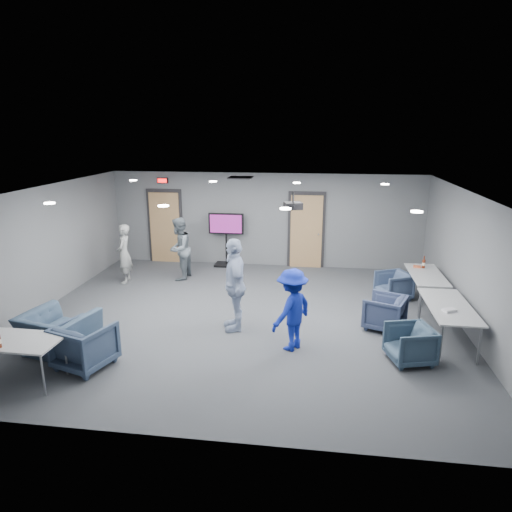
# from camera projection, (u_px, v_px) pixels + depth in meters

# --- Properties ---
(floor) EXTENTS (9.00, 9.00, 0.00)m
(floor) POSITION_uv_depth(u_px,v_px,m) (243.00, 318.00, 9.76)
(floor) COLOR #33363A
(floor) RESTS_ON ground
(ceiling) EXTENTS (9.00, 9.00, 0.00)m
(ceiling) POSITION_uv_depth(u_px,v_px,m) (242.00, 192.00, 9.03)
(ceiling) COLOR silver
(ceiling) RESTS_ON wall_back
(wall_back) EXTENTS (9.00, 0.02, 2.70)m
(wall_back) POSITION_uv_depth(u_px,v_px,m) (265.00, 220.00, 13.21)
(wall_back) COLOR slate
(wall_back) RESTS_ON floor
(wall_front) EXTENTS (9.00, 0.02, 2.70)m
(wall_front) POSITION_uv_depth(u_px,v_px,m) (189.00, 345.00, 5.58)
(wall_front) COLOR slate
(wall_front) RESTS_ON floor
(wall_left) EXTENTS (0.02, 8.00, 2.70)m
(wall_left) POSITION_uv_depth(u_px,v_px,m) (40.00, 249.00, 9.98)
(wall_left) COLOR slate
(wall_left) RESTS_ON floor
(wall_right) EXTENTS (0.02, 8.00, 2.70)m
(wall_right) POSITION_uv_depth(u_px,v_px,m) (472.00, 266.00, 8.81)
(wall_right) COLOR slate
(wall_right) RESTS_ON floor
(door_left) EXTENTS (1.06, 0.17, 2.24)m
(door_left) POSITION_uv_depth(u_px,v_px,m) (165.00, 227.00, 13.63)
(door_left) COLOR black
(door_left) RESTS_ON wall_back
(door_right) EXTENTS (1.06, 0.17, 2.24)m
(door_right) POSITION_uv_depth(u_px,v_px,m) (306.00, 231.00, 13.09)
(door_right) COLOR black
(door_right) RESTS_ON wall_back
(exit_sign) EXTENTS (0.32, 0.08, 0.16)m
(exit_sign) POSITION_uv_depth(u_px,v_px,m) (163.00, 181.00, 13.24)
(exit_sign) COLOR black
(exit_sign) RESTS_ON wall_back
(hvac_diffuser) EXTENTS (0.60, 0.60, 0.03)m
(hvac_diffuser) POSITION_uv_depth(u_px,v_px,m) (241.00, 178.00, 11.77)
(hvac_diffuser) COLOR black
(hvac_diffuser) RESTS_ON ceiling
(downlights) EXTENTS (6.18, 3.78, 0.02)m
(downlights) POSITION_uv_depth(u_px,v_px,m) (242.00, 192.00, 9.03)
(downlights) COLOR white
(downlights) RESTS_ON ceiling
(person_a) EXTENTS (0.46, 0.62, 1.54)m
(person_a) POSITION_uv_depth(u_px,v_px,m) (124.00, 254.00, 11.82)
(person_a) COLOR #959794
(person_a) RESTS_ON floor
(person_b) EXTENTS (0.71, 0.87, 1.67)m
(person_b) POSITION_uv_depth(u_px,v_px,m) (179.00, 249.00, 12.07)
(person_b) COLOR slate
(person_b) RESTS_ON floor
(person_c) EXTENTS (0.76, 1.18, 1.87)m
(person_c) POSITION_uv_depth(u_px,v_px,m) (235.00, 284.00, 8.99)
(person_c) COLOR #9FAFCD
(person_c) RESTS_ON floor
(person_d) EXTENTS (1.02, 1.13, 1.52)m
(person_d) POSITION_uv_depth(u_px,v_px,m) (292.00, 310.00, 8.20)
(person_d) COLOR #172797
(person_d) RESTS_ON floor
(chair_right_a) EXTENTS (0.93, 0.92, 0.65)m
(chair_right_a) POSITION_uv_depth(u_px,v_px,m) (394.00, 286.00, 10.78)
(chair_right_a) COLOR #3A4965
(chair_right_a) RESTS_ON floor
(chair_right_b) EXTENTS (0.98, 0.97, 0.69)m
(chair_right_b) POSITION_uv_depth(u_px,v_px,m) (385.00, 312.00, 9.15)
(chair_right_b) COLOR #343E5A
(chair_right_b) RESTS_ON floor
(chair_right_c) EXTENTS (0.89, 0.87, 0.66)m
(chair_right_c) POSITION_uv_depth(u_px,v_px,m) (410.00, 344.00, 7.83)
(chair_right_c) COLOR #34475A
(chair_right_c) RESTS_ON floor
(chair_front_a) EXTENTS (1.06, 1.07, 0.78)m
(chair_front_a) POSITION_uv_depth(u_px,v_px,m) (85.00, 345.00, 7.66)
(chair_front_a) COLOR #344259
(chair_front_a) RESTS_ON floor
(chair_front_b) EXTENTS (1.38, 1.27, 0.76)m
(chair_front_b) POSITION_uv_depth(u_px,v_px,m) (59.00, 333.00, 8.14)
(chair_front_b) COLOR #35475C
(chair_front_b) RESTS_ON floor
(table_right_a) EXTENTS (0.70, 1.69, 0.73)m
(table_right_a) POSITION_uv_depth(u_px,v_px,m) (426.00, 276.00, 10.31)
(table_right_a) COLOR #B4B6B9
(table_right_a) RESTS_ON floor
(table_right_b) EXTENTS (0.78, 1.87, 0.73)m
(table_right_b) POSITION_uv_depth(u_px,v_px,m) (449.00, 307.00, 8.50)
(table_right_b) COLOR #B4B6B9
(table_right_b) RESTS_ON floor
(table_front_left) EXTENTS (1.88, 0.81, 0.73)m
(table_front_left) POSITION_uv_depth(u_px,v_px,m) (2.00, 341.00, 7.15)
(table_front_left) COLOR #B4B6B9
(table_front_left) RESTS_ON floor
(bottle_right) EXTENTS (0.08, 0.08, 0.29)m
(bottle_right) POSITION_uv_depth(u_px,v_px,m) (424.00, 264.00, 10.73)
(bottle_right) COLOR #602310
(bottle_right) RESTS_ON table_right_a
(snack_box) EXTENTS (0.20, 0.15, 0.04)m
(snack_box) POSITION_uv_depth(u_px,v_px,m) (417.00, 267.00, 10.80)
(snack_box) COLOR #C55531
(snack_box) RESTS_ON table_right_a
(wrapper) EXTENTS (0.26, 0.23, 0.05)m
(wrapper) POSITION_uv_depth(u_px,v_px,m) (449.00, 310.00, 8.20)
(wrapper) COLOR silver
(wrapper) RESTS_ON table_right_b
(tv_stand) EXTENTS (1.02, 0.49, 1.56)m
(tv_stand) POSITION_uv_depth(u_px,v_px,m) (226.00, 236.00, 13.24)
(tv_stand) COLOR black
(tv_stand) RESTS_ON floor
(projector) EXTENTS (0.42, 0.38, 0.36)m
(projector) POSITION_uv_depth(u_px,v_px,m) (293.00, 206.00, 9.20)
(projector) COLOR black
(projector) RESTS_ON ceiling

